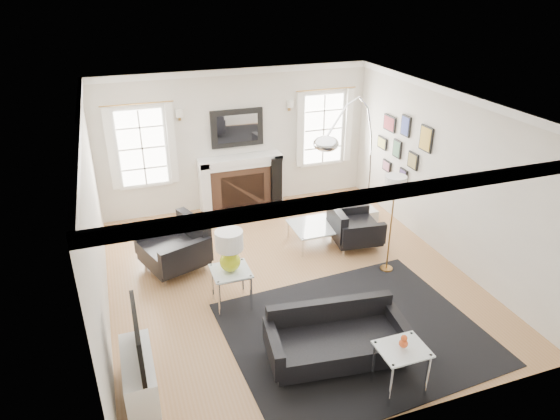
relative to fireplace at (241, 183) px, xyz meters
name	(u,v)px	position (x,y,z in m)	size (l,w,h in m)	color
floor	(288,277)	(0.00, -2.79, -0.54)	(6.00, 6.00, 0.00)	#A17043
back_wall	(237,140)	(0.00, 0.21, 0.86)	(5.50, 0.04, 2.80)	silver
front_wall	(396,317)	(0.00, -5.79, 0.86)	(5.50, 0.04, 2.80)	silver
left_wall	(94,226)	(-2.75, -2.79, 0.86)	(0.04, 6.00, 2.80)	silver
right_wall	(445,175)	(2.75, -2.79, 0.86)	(0.04, 6.00, 2.80)	silver
ceiling	(290,104)	(0.00, -2.79, 2.26)	(5.50, 6.00, 0.02)	white
crown_molding	(290,109)	(0.00, -2.79, 2.20)	(5.50, 6.00, 0.12)	white
fireplace	(241,183)	(0.00, 0.00, 0.00)	(1.70, 0.69, 1.11)	white
mantel_mirror	(237,128)	(0.00, 0.16, 1.11)	(1.05, 0.07, 0.75)	black
window_left	(142,148)	(-1.85, 0.16, 0.92)	(1.24, 0.15, 1.62)	white
window_right	(323,129)	(1.85, 0.16, 0.92)	(1.24, 0.15, 1.62)	white
gallery_wall	(402,145)	(2.72, -1.50, 0.99)	(0.04, 1.73, 1.29)	black
tv_unit	(139,370)	(-2.44, -4.49, -0.21)	(0.35, 1.00, 1.09)	white
area_rug	(355,333)	(0.38, -4.38, -0.54)	(3.31, 2.76, 0.01)	black
sofa	(336,338)	(-0.08, -4.71, -0.23)	(1.82, 1.00, 0.57)	black
armchair_left	(177,247)	(-1.61, -1.91, -0.16)	(1.19, 1.26, 0.69)	black
armchair_right	(352,228)	(1.43, -2.17, -0.21)	(0.90, 0.98, 0.61)	black
coffee_table	(315,227)	(0.82, -1.90, -0.21)	(0.81, 0.81, 0.36)	silver
side_table_left	(231,277)	(-1.03, -3.20, -0.06)	(0.54, 0.54, 0.60)	silver
nesting_table	(402,357)	(0.39, -5.44, -0.05)	(0.56, 0.47, 0.61)	silver
gourd_lamp	(229,248)	(-1.03, -3.20, 0.41)	(0.39, 0.39, 0.63)	#BED21A
orange_vase	(404,342)	(0.39, -5.44, 0.16)	(0.10, 0.10, 0.16)	#CB471A
arc_floor_lamp	(351,165)	(1.41, -1.98, 0.91)	(1.90, 1.76, 2.69)	silver
stick_floor_lamp	(395,190)	(1.61, -3.10, 0.89)	(0.34, 0.34, 1.65)	#A57539
speaker_tower	(276,182)	(0.69, -0.14, -0.01)	(0.21, 0.21, 1.06)	black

